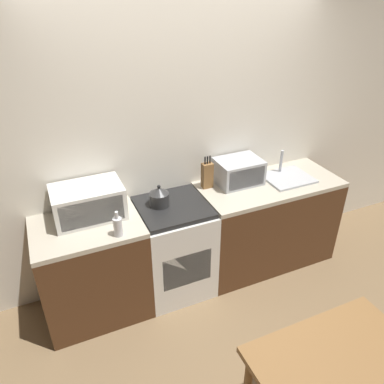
% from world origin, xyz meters
% --- Properties ---
extents(ground_plane, '(16.00, 16.00, 0.00)m').
position_xyz_m(ground_plane, '(0.00, 0.00, 0.00)').
color(ground_plane, brown).
extents(wall_back, '(10.00, 0.06, 2.60)m').
position_xyz_m(wall_back, '(0.00, 1.09, 1.30)').
color(wall_back, silver).
rests_on(wall_back, ground_plane).
extents(counter_left_run, '(0.85, 0.62, 0.90)m').
position_xyz_m(counter_left_run, '(-0.98, 0.75, 0.45)').
color(counter_left_run, '#4C2D19').
rests_on(counter_left_run, ground_plane).
extents(counter_right_run, '(1.35, 0.62, 0.90)m').
position_xyz_m(counter_right_run, '(0.73, 0.75, 0.45)').
color(counter_right_run, '#4C2D19').
rests_on(counter_right_run, ground_plane).
extents(stove_range, '(0.61, 0.62, 0.90)m').
position_xyz_m(stove_range, '(-0.25, 0.75, 0.45)').
color(stove_range, silver).
rests_on(stove_range, ground_plane).
extents(kettle, '(0.17, 0.17, 0.19)m').
position_xyz_m(kettle, '(-0.35, 0.79, 0.98)').
color(kettle, '#2D2D2D').
rests_on(kettle, stove_range).
extents(microwave, '(0.54, 0.36, 0.27)m').
position_xyz_m(microwave, '(-0.92, 0.86, 1.03)').
color(microwave, silver).
rests_on(microwave, counter_left_run).
extents(bottle, '(0.07, 0.07, 0.21)m').
position_xyz_m(bottle, '(-0.78, 0.52, 0.98)').
color(bottle, silver).
rests_on(bottle, counter_left_run).
extents(knife_block, '(0.10, 0.07, 0.31)m').
position_xyz_m(knife_block, '(0.15, 0.92, 1.02)').
color(knife_block, brown).
rests_on(knife_block, counter_right_run).
extents(toaster_oven, '(0.41, 0.31, 0.23)m').
position_xyz_m(toaster_oven, '(0.45, 0.88, 1.01)').
color(toaster_oven, '#ADAFB5').
rests_on(toaster_oven, counter_right_run).
extents(sink_basin, '(0.44, 0.37, 0.24)m').
position_xyz_m(sink_basin, '(0.93, 0.75, 0.92)').
color(sink_basin, '#ADAFB5').
rests_on(sink_basin, counter_right_run).
extents(dining_table, '(0.94, 0.57, 0.78)m').
position_xyz_m(dining_table, '(0.07, -0.90, 0.66)').
color(dining_table, brown).
rests_on(dining_table, ground_plane).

